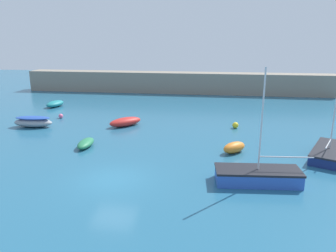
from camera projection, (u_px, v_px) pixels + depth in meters
The scene contains 11 objects.
ground_plane at pixel (113, 181), 18.89m from camera, with size 120.00×120.00×0.20m, color #235B7A.
harbor_breakwater at pixel (177, 83), 48.13m from camera, with size 44.61×2.94×2.98m, color gray.
sailboat_twin_hulled at pixel (329, 153), 22.17m from camera, with size 3.71×5.09×4.26m.
dinghy_near_pier at pixel (86, 143), 24.41m from camera, with size 1.03×2.39×0.56m.
rowboat_with_red_cover at pixel (33, 122), 29.82m from camera, with size 3.62×1.59×0.97m.
sailboat_tall_mast at pixel (258, 175), 18.32m from camera, with size 5.37×2.16×6.48m.
open_tender_yellow at pixel (55, 104), 38.50m from camera, with size 1.84×2.87×0.71m.
fishing_dinghy_green at pixel (234, 147), 23.16m from camera, with size 2.02×2.03×0.77m.
rowboat_white_midwater at pixel (125, 122), 30.16m from camera, with size 3.14×3.20×0.79m.
mooring_buoy_yellow at pixel (235, 125), 29.45m from camera, with size 0.55×0.55×0.55m, color yellow.
mooring_buoy_pink at pixel (61, 116), 33.09m from camera, with size 0.45×0.45×0.45m, color #EA668C.
Camera 1 is at (5.64, -16.76, 7.92)m, focal length 35.00 mm.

